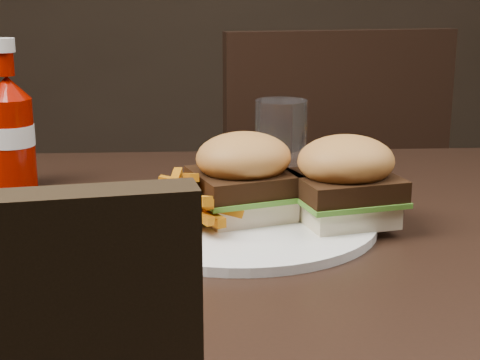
{
  "coord_description": "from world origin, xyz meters",
  "views": [
    {
      "loc": [
        0.07,
        -0.74,
        1.0
      ],
      "look_at": [
        0.11,
        0.03,
        0.8
      ],
      "focal_mm": 55.0,
      "sensor_mm": 36.0,
      "label": 1
    }
  ],
  "objects": [
    {
      "name": "tumbler",
      "position": [
        0.18,
        0.21,
        0.81
      ],
      "size": [
        0.09,
        0.09,
        0.11
      ],
      "primitive_type": "cylinder",
      "rotation": [
        0.0,
        0.0,
        0.37
      ],
      "color": "white",
      "rests_on": "dining_table"
    },
    {
      "name": "plate",
      "position": [
        0.11,
        0.02,
        0.76
      ],
      "size": [
        0.3,
        0.3,
        0.01
      ],
      "primitive_type": "cylinder",
      "color": "white",
      "rests_on": "dining_table"
    },
    {
      "name": "fries_pile",
      "position": [
        0.06,
        0.03,
        0.78
      ],
      "size": [
        0.15,
        0.15,
        0.05
      ],
      "primitive_type": null,
      "rotation": [
        0.0,
        0.0,
        0.24
      ],
      "color": "#B06F05",
      "rests_on": "plate"
    },
    {
      "name": "sandwich_half_b",
      "position": [
        0.22,
        0.0,
        0.77
      ],
      "size": [
        0.11,
        0.11,
        0.02
      ],
      "primitive_type": "cube",
      "rotation": [
        0.0,
        0.0,
        0.24
      ],
      "color": "beige",
      "rests_on": "plate"
    },
    {
      "name": "sandwich_half_a",
      "position": [
        0.11,
        0.03,
        0.77
      ],
      "size": [
        0.12,
        0.11,
        0.02
      ],
      "primitive_type": "cube",
      "rotation": [
        0.0,
        0.0,
        0.33
      ],
      "color": "beige",
      "rests_on": "plate"
    },
    {
      "name": "ketchup_bottle",
      "position": [
        -0.17,
        0.19,
        0.81
      ],
      "size": [
        0.07,
        0.07,
        0.12
      ],
      "primitive_type": "cylinder",
      "rotation": [
        0.0,
        0.0,
        -0.17
      ],
      "color": "#890B00",
      "rests_on": "dining_table"
    },
    {
      "name": "dining_table",
      "position": [
        0.0,
        0.0,
        0.73
      ],
      "size": [
        1.2,
        0.8,
        0.04
      ],
      "primitive_type": "cube",
      "color": "black",
      "rests_on": "ground"
    },
    {
      "name": "chair_far",
      "position": [
        0.29,
        0.81,
        0.43
      ],
      "size": [
        0.54,
        0.54,
        0.04
      ],
      "primitive_type": "cube",
      "rotation": [
        0.0,
        0.0,
        3.33
      ],
      "color": "black",
      "rests_on": "ground"
    }
  ]
}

